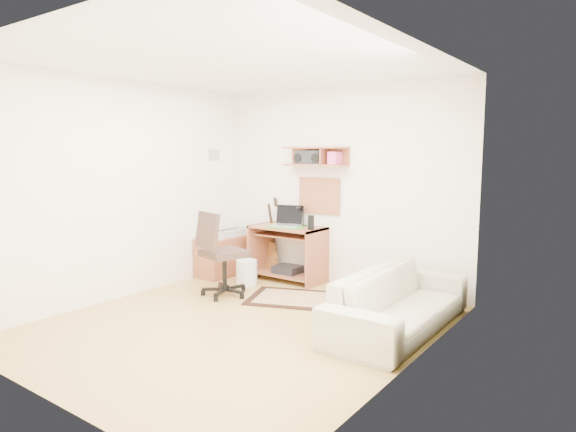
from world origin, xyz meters
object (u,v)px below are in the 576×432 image
Objects in this scene: desk at (288,253)px; cabinet at (226,255)px; sofa at (399,291)px; printer at (381,291)px; task_chair at (224,253)px.

cabinet is at bearing -165.78° from desk.
desk is 2.22m from sofa.
desk is 1.43m from printer.
printer is 1.13m from sofa.
task_chair is at bearing -137.92° from printer.
task_chair is at bearing 93.81° from sofa.
cabinet is (-0.74, 0.82, -0.25)m from task_chair.
desk reaches higher than printer.
printer is (1.40, -0.01, -0.29)m from desk.
sofa is at bearing 19.87° from task_chair.
task_chair reaches higher than printer.
task_chair is at bearing -47.80° from cabinet.
desk reaches higher than cabinet.
sofa reaches higher than cabinet.
task_chair is 2.22m from sofa.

